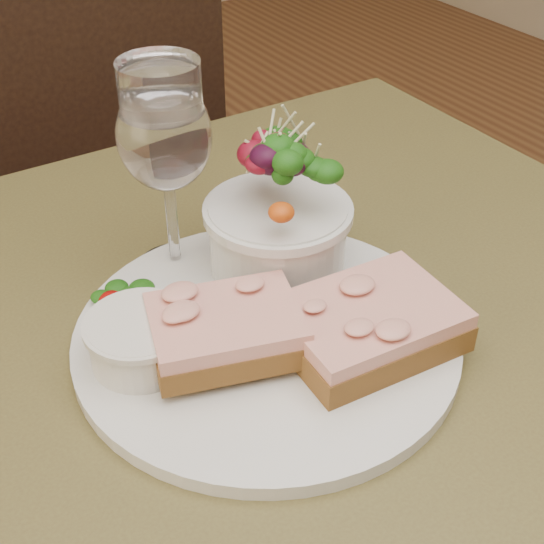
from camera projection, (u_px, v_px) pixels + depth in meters
cafe_table at (292, 446)px, 0.64m from camera, size 0.80×0.80×0.75m
chair_far at (78, 314)px, 1.33m from camera, size 0.42×0.42×0.90m
dinner_plate at (267, 336)px, 0.59m from camera, size 0.30×0.30×0.01m
sandwich_front at (368, 324)px, 0.56m from camera, size 0.13×0.10×0.03m
sandwich_back at (226, 330)px, 0.55m from camera, size 0.13×0.11×0.03m
ramekin at (141, 339)px, 0.55m from camera, size 0.07×0.07×0.04m
salad_bowl at (278, 208)px, 0.62m from camera, size 0.11×0.11×0.13m
garnish at (121, 299)px, 0.60m from camera, size 0.05×0.04×0.02m
wine_glass at (165, 142)px, 0.60m from camera, size 0.08×0.08×0.18m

